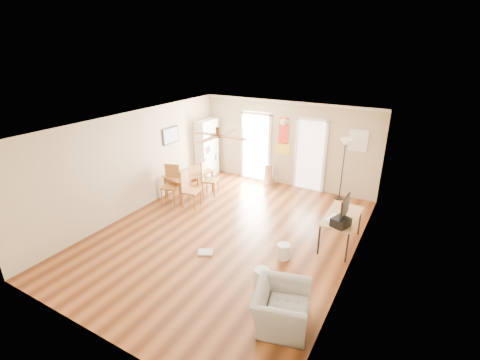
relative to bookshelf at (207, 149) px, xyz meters
The scene contains 29 objects.
floor 3.96m from the bookshelf, 48.68° to the right, with size 7.00×7.00×0.00m, color brown.
ceiling 4.19m from the bookshelf, 48.68° to the right, with size 5.50×7.00×0.00m, color silver, non-canonical shape.
wall_back 2.64m from the bookshelf, 13.50° to the left, with size 5.50×0.04×2.60m, color beige, non-canonical shape.
wall_front 6.89m from the bookshelf, 68.32° to the right, with size 5.50×0.04×2.60m, color beige, non-canonical shape.
wall_left 2.92m from the bookshelf, 94.14° to the right, with size 0.04×7.00×2.60m, color beige, non-canonical shape.
wall_right 6.04m from the bookshelf, 28.65° to the right, with size 0.04×7.00×2.60m, color beige, non-canonical shape.
crown_molding 4.17m from the bookshelf, 48.68° to the right, with size 5.50×7.00×0.08m, color white, non-canonical shape.
kitchen_doorway 1.61m from the bookshelf, 21.75° to the left, with size 0.90×0.10×2.10m, color white, non-canonical shape.
bathroom_doorway 3.35m from the bookshelf, 10.25° to the left, with size 0.80×0.10×2.10m, color white, non-canonical shape.
wall_decal 2.56m from the bookshelf, 13.72° to the left, with size 0.46×0.03×1.10m, color red.
ac_grille 4.69m from the bookshelf, ahead, with size 0.50×0.04×0.60m, color white.
framed_poster 1.68m from the bookshelf, 97.04° to the right, with size 0.04×0.66×0.48m, color black.
ceiling_fan 4.34m from the bookshelf, 51.46° to the right, with size 1.24×1.24×0.20m, color #593819, non-canonical shape.
bookshelf is the anchor object (origin of this frame).
dining_table 1.66m from the bookshelf, 75.32° to the right, with size 0.80×1.33×0.66m, color #9C5D32, non-canonical shape.
dining_chair_right_a 1.60m from the bookshelf, 52.23° to the right, with size 0.41×0.41×1.00m, color olive, non-canonical shape.
dining_chair_right_b 2.36m from the bookshelf, 66.10° to the right, with size 0.42×0.42×1.01m, color #AC6837, non-canonical shape.
dining_chair_near 2.24m from the bookshelf, 83.07° to the right, with size 0.43×0.43×1.04m, color #A06E33, non-canonical shape.
trash_can 2.22m from the bookshelf, ahead, with size 0.32×0.32×0.69m, color silver.
torchiere_lamp 4.33m from the bookshelf, ahead, with size 0.33×0.33×1.76m, color black, non-canonical shape.
computer_desk 5.34m from the bookshelf, 22.31° to the right, with size 0.66×1.32×0.70m, color tan, non-canonical shape.
imac 5.54m from the bookshelf, 25.21° to the right, with size 0.09×0.63×0.58m, color black, non-canonical shape.
keyboard 5.25m from the bookshelf, 25.31° to the right, with size 0.13×0.40×0.02m, color white.
printer 5.58m from the bookshelf, 26.60° to the right, with size 0.30×0.35×0.18m, color black.
orange_bottle 5.15m from the bookshelf, 20.01° to the right, with size 0.07×0.07×0.21m, color #E34614.
wastebasket_a 5.17m from the bookshelf, 37.71° to the right, with size 0.27×0.27×0.32m, color silver.
wastebasket_b 5.80m from the bookshelf, 45.60° to the right, with size 0.29×0.29×0.33m, color silver.
floor_cloth 4.66m from the bookshelf, 56.10° to the right, with size 0.31×0.24×0.04m, color #A3A29D.
armchair 6.73m from the bookshelf, 45.56° to the right, with size 0.95×0.83×0.62m, color #999994.
Camera 1 is at (3.63, -5.83, 4.13)m, focal length 25.35 mm.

